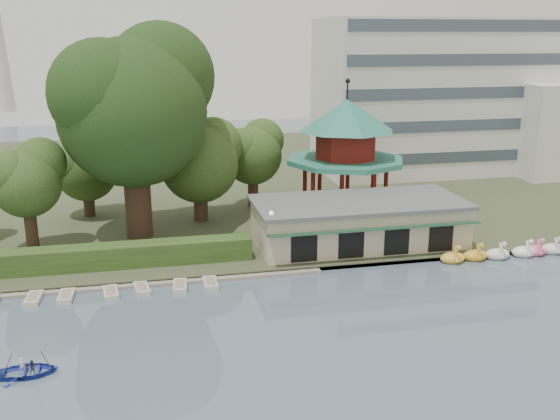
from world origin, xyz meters
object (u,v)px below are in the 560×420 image
object	(u,v)px
dock	(100,286)
big_tree	(134,101)
rowboat_with_passengers	(27,367)
boathouse	(358,221)
pavilion	(346,145)

from	to	relation	value
dock	big_tree	xyz separation A→B (m)	(3.18, 11.01, 12.58)
big_tree	rowboat_with_passengers	bearing A→B (deg)	-105.54
dock	rowboat_with_passengers	size ratio (longest dim) A/B	7.32
dock	boathouse	bearing A→B (deg)	12.24
boathouse	rowboat_with_passengers	distance (m)	30.40
dock	boathouse	size ratio (longest dim) A/B	1.83
pavilion	rowboat_with_passengers	distance (m)	38.90
pavilion	boathouse	bearing A→B (deg)	-101.28
boathouse	pavilion	distance (m)	11.43
pavilion	rowboat_with_passengers	world-z (taller)	pavilion
boathouse	pavilion	world-z (taller)	pavilion
rowboat_with_passengers	dock	bearing A→B (deg)	74.97
boathouse	pavilion	xyz separation A→B (m)	(2.00, 10.03, 5.11)
dock	rowboat_with_passengers	bearing A→B (deg)	-105.03
rowboat_with_passengers	pavilion	bearing A→B (deg)	44.61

